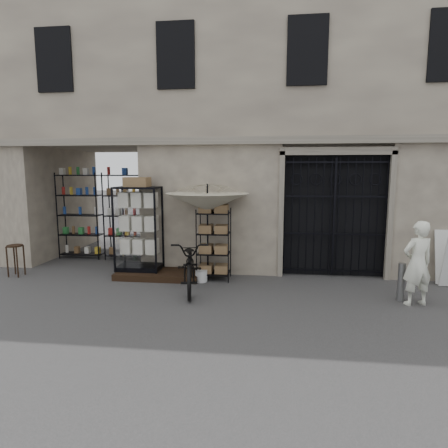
# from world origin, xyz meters

# --- Properties ---
(ground) EXTENTS (80.00, 80.00, 0.00)m
(ground) POSITION_xyz_m (0.00, 0.00, 0.00)
(ground) COLOR black
(ground) RESTS_ON ground
(main_building) EXTENTS (14.00, 4.00, 9.00)m
(main_building) POSITION_xyz_m (0.00, 4.00, 4.50)
(main_building) COLOR tan
(main_building) RESTS_ON ground
(shop_recess) EXTENTS (3.00, 1.70, 3.00)m
(shop_recess) POSITION_xyz_m (-4.50, 2.80, 1.50)
(shop_recess) COLOR black
(shop_recess) RESTS_ON ground
(shop_shelving) EXTENTS (2.70, 0.50, 2.50)m
(shop_shelving) POSITION_xyz_m (-4.55, 3.30, 1.25)
(shop_shelving) COLOR black
(shop_shelving) RESTS_ON ground
(iron_gate) EXTENTS (2.50, 0.21, 3.00)m
(iron_gate) POSITION_xyz_m (1.75, 2.28, 1.50)
(iron_gate) COLOR black
(iron_gate) RESTS_ON ground
(step_platform) EXTENTS (2.00, 0.90, 0.15)m
(step_platform) POSITION_xyz_m (-2.40, 1.55, 0.07)
(step_platform) COLOR black
(step_platform) RESTS_ON ground
(display_cabinet) EXTENTS (1.11, 0.80, 2.19)m
(display_cabinet) POSITION_xyz_m (-2.91, 1.65, 1.06)
(display_cabinet) COLOR black
(display_cabinet) RESTS_ON step_platform
(wire_rack) EXTENTS (0.76, 0.57, 1.68)m
(wire_rack) POSITION_xyz_m (-1.06, 1.56, 0.82)
(wire_rack) COLOR black
(wire_rack) RESTS_ON ground
(market_umbrella) EXTENTS (1.94, 1.97, 2.70)m
(market_umbrella) POSITION_xyz_m (-1.20, 1.51, 1.95)
(market_umbrella) COLOR black
(market_umbrella) RESTS_ON ground
(white_bucket) EXTENTS (0.34, 0.34, 0.27)m
(white_bucket) POSITION_xyz_m (-1.32, 1.34, 0.14)
(white_bucket) COLOR silver
(white_bucket) RESTS_ON ground
(bicycle) EXTENTS (0.95, 1.25, 2.14)m
(bicycle) POSITION_xyz_m (-1.45, 0.73, 0.00)
(bicycle) COLOR black
(bicycle) RESTS_ON ground
(wooden_stool) EXTENTS (0.48, 0.48, 0.77)m
(wooden_stool) POSITION_xyz_m (-5.89, 1.26, 0.41)
(wooden_stool) COLOR black
(wooden_stool) RESTS_ON ground
(steel_bollard) EXTENTS (0.18, 0.18, 0.76)m
(steel_bollard) POSITION_xyz_m (2.82, 0.54, 0.38)
(steel_bollard) COLOR slate
(steel_bollard) RESTS_ON ground
(shopkeeper) EXTENTS (1.03, 1.73, 0.39)m
(shopkeeper) POSITION_xyz_m (3.02, 0.33, 0.00)
(shopkeeper) COLOR white
(shopkeeper) RESTS_ON ground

